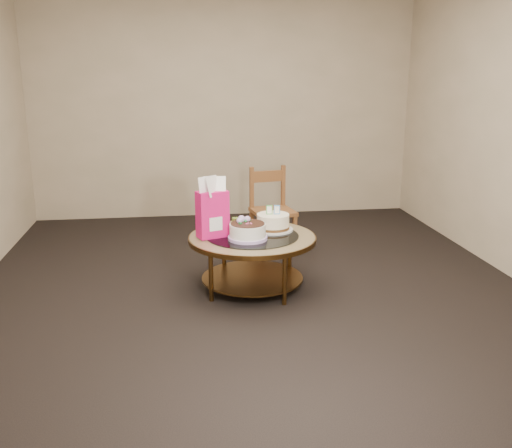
{
  "coord_description": "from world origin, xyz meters",
  "views": [
    {
      "loc": [
        -0.57,
        -4.31,
        1.74
      ],
      "look_at": [
        0.03,
        0.02,
        0.54
      ],
      "focal_mm": 40.0,
      "sensor_mm": 36.0,
      "label": 1
    }
  ],
  "objects": [
    {
      "name": "room_walls",
      "position": [
        0.0,
        0.0,
        1.54
      ],
      "size": [
        4.52,
        5.02,
        2.61
      ],
      "color": "#BCA78E",
      "rests_on": "ground"
    },
    {
      "name": "coffee_table",
      "position": [
        0.0,
        -0.0,
        0.38
      ],
      "size": [
        1.02,
        1.02,
        0.46
      ],
      "color": "#513517",
      "rests_on": "ground"
    },
    {
      "name": "cream_cake",
      "position": [
        0.19,
        0.12,
        0.52
      ],
      "size": [
        0.33,
        0.33,
        0.21
      ],
      "rotation": [
        0.0,
        0.0,
        -0.09
      ],
      "color": "silver",
      "rests_on": "coffee_table"
    },
    {
      "name": "ground",
      "position": [
        0.0,
        0.0,
        0.0
      ],
      "size": [
        5.0,
        5.0,
        0.0
      ],
      "primitive_type": "plane",
      "color": "black",
      "rests_on": "ground"
    },
    {
      "name": "dining_chair",
      "position": [
        0.32,
        0.97,
        0.42
      ],
      "size": [
        0.44,
        0.44,
        0.82
      ],
      "rotation": [
        0.0,
        0.0,
        0.17
      ],
      "color": "brown",
      "rests_on": "ground"
    },
    {
      "name": "gift_bag",
      "position": [
        -0.31,
        0.0,
        0.69
      ],
      "size": [
        0.27,
        0.23,
        0.47
      ],
      "rotation": [
        0.0,
        0.0,
        0.35
      ],
      "color": "#E41572",
      "rests_on": "coffee_table"
    },
    {
      "name": "pillar_candle",
      "position": [
        -0.11,
        0.24,
        0.49
      ],
      "size": [
        0.13,
        0.13,
        0.09
      ],
      "rotation": [
        0.0,
        0.0,
        -0.06
      ],
      "color": "#EFCF62",
      "rests_on": "coffee_table"
    },
    {
      "name": "decorated_cake",
      "position": [
        -0.05,
        -0.1,
        0.52
      ],
      "size": [
        0.31,
        0.31,
        0.18
      ],
      "rotation": [
        0.0,
        0.0,
        -0.38
      ],
      "color": "#C6A2E5",
      "rests_on": "coffee_table"
    }
  ]
}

